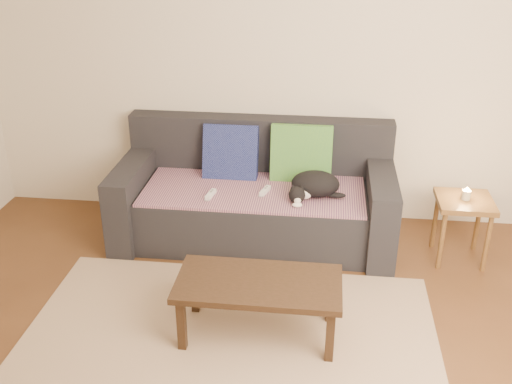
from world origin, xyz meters
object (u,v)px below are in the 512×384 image
cat (314,185)px  wii_remote_b (265,191)px  side_table (464,210)px  coffee_table (259,288)px  sofa (255,199)px  wii_remote_a (211,194)px

cat → wii_remote_b: cat is taller
wii_remote_b → side_table: bearing=-75.4°
side_table → wii_remote_b: bearing=178.5°
cat → coffee_table: cat is taller
sofa → wii_remote_a: (-0.30, -0.25, 0.15)m
sofa → side_table: 1.54m
side_table → coffee_table: size_ratio=0.50×
sofa → side_table: (1.53, -0.18, 0.09)m
side_table → coffee_table: 1.73m
wii_remote_b → side_table: side_table is taller
cat → wii_remote_a: 0.76m
cat → side_table: (1.08, -0.02, -0.13)m
wii_remote_a → coffee_table: wii_remote_a is taller
cat → side_table: bearing=-15.1°
cat → wii_remote_a: bearing=172.8°
sofa → wii_remote_a: size_ratio=14.00×
cat → wii_remote_b: size_ratio=2.89×
sofa → cat: bearing=-19.5°
sofa → coffee_table: sofa is taller
wii_remote_b → cat: bearing=-77.0°
coffee_table → wii_remote_b: bearing=94.2°
side_table → wii_remote_a: bearing=-177.8°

